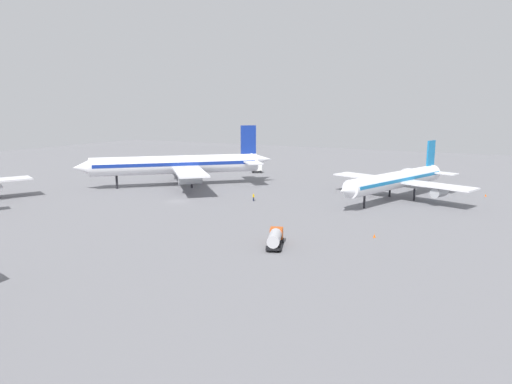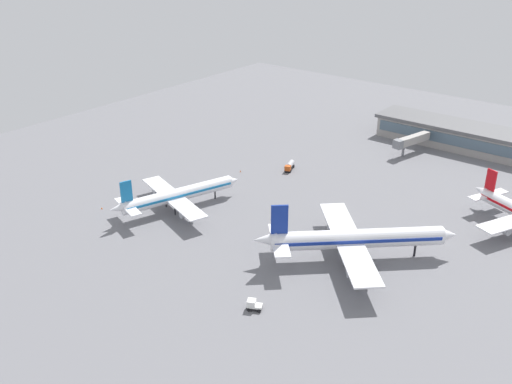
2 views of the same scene
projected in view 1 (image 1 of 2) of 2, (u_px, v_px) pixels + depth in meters
name	position (u px, v px, depth m)	size (l,w,h in m)	color
ground	(178.00, 201.00, 101.75)	(288.00, 288.00, 0.00)	slate
airplane_at_gate	(178.00, 165.00, 120.36)	(40.85, 39.12, 15.50)	white
airplane_taxiing	(397.00, 180.00, 102.40)	(32.58, 39.67, 12.43)	white
baggage_tug	(258.00, 169.00, 145.58)	(3.72, 3.36, 2.30)	black
fuel_truck	(275.00, 238.00, 68.37)	(3.97, 6.57, 2.50)	black
ground_crew_worker	(254.00, 197.00, 101.96)	(0.42, 0.58, 1.67)	#1E2338
safety_cone_near_gate	(374.00, 236.00, 73.51)	(0.44, 0.44, 0.60)	#EA590C
safety_cone_mid_apron	(486.00, 195.00, 107.20)	(0.44, 0.44, 0.60)	#EA590C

